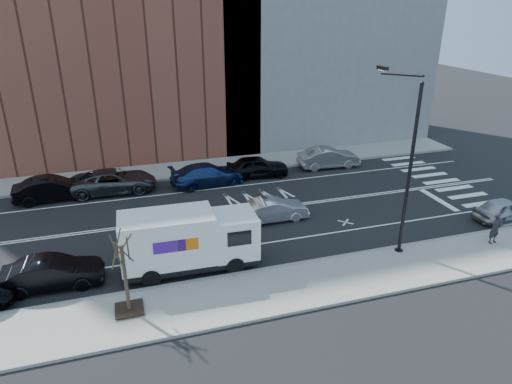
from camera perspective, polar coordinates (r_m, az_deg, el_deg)
ground at (r=29.04m, az=-2.47°, el=-2.59°), size 120.00×120.00×0.00m
sidewalk_near at (r=21.73m, az=3.65°, el=-11.98°), size 44.00×3.60×0.15m
sidewalk_far at (r=36.96m, az=-5.99°, el=3.14°), size 44.00×3.60×0.15m
curb_near at (r=23.13m, az=2.06°, el=-9.54°), size 44.00×0.25×0.17m
curb_far at (r=35.30m, az=-5.40°, el=2.22°), size 44.00×0.25×0.17m
crosswalk at (r=36.18m, az=22.83°, el=0.84°), size 3.00×14.00×0.01m
road_markings at (r=29.04m, az=-2.47°, el=-2.58°), size 40.00×8.60×0.01m
bldg_brick at (r=41.05m, az=-20.43°, el=19.49°), size 26.00×10.00×22.00m
streetlight at (r=24.08m, az=18.14°, el=3.82°), size 0.44×4.02×9.34m
street_tree at (r=20.26m, az=-15.92°, el=-11.09°), size 1.20×1.20×3.75m
fedex_van at (r=22.73m, az=-8.50°, el=-5.93°), size 6.85×2.59×3.09m
far_parked_b at (r=33.46m, az=-24.11°, el=0.38°), size 5.02×2.09×1.62m
far_parked_c at (r=33.37m, az=-17.37°, el=1.31°), size 5.87×2.82×1.61m
far_parked_d at (r=33.37m, az=-6.09°, el=2.22°), size 5.62×2.82×1.57m
far_parked_e at (r=34.69m, az=0.16°, el=3.20°), size 4.84×2.28×1.60m
far_parked_f at (r=37.13m, az=9.08°, el=4.27°), size 4.98×1.96×1.61m
driving_sedan at (r=27.80m, az=2.21°, el=-2.21°), size 4.25×1.54×1.39m
near_parked_rear_a at (r=23.54m, az=-24.08°, el=-9.24°), size 4.58×1.71×1.50m
near_parked_front at (r=31.75m, az=28.66°, el=-1.90°), size 4.09×1.83×1.37m
pedestrian at (r=28.05m, az=27.75°, el=-4.00°), size 0.71×0.52×1.80m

